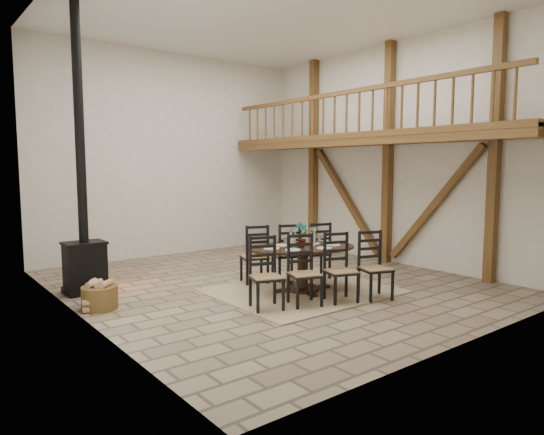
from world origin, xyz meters
TOP-DOWN VIEW (x-y plane):
  - ground at (0.00, 0.00)m, footprint 8.00×8.00m
  - room_shell at (1.19, 0.00)m, footprint 7.02×8.02m
  - rug at (0.07, -0.84)m, footprint 3.00×2.50m
  - dining_table at (0.04, -0.92)m, footprint 2.65×2.71m
  - wood_stove at (-3.00, 1.45)m, footprint 0.70×0.54m
  - log_basket at (-3.14, 0.30)m, footprint 0.55×0.55m
  - log_stack at (-3.25, 0.30)m, footprint 0.40×0.48m

SIDE VIEW (x-z plane):
  - ground at x=0.00m, z-range 0.00..0.00m
  - rug at x=0.07m, z-range 0.00..0.02m
  - log_stack at x=-3.25m, z-range 0.00..0.20m
  - log_basket at x=-3.14m, z-range -0.03..0.42m
  - dining_table at x=0.04m, z-range -0.22..1.03m
  - wood_stove at x=-3.00m, z-range -1.39..3.61m
  - room_shell at x=1.19m, z-range 0.51..5.52m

